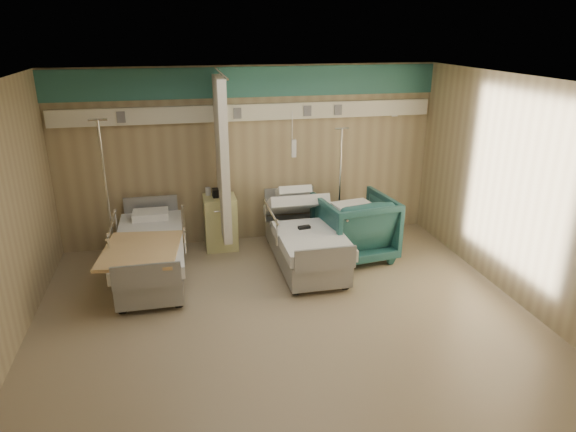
{
  "coord_description": "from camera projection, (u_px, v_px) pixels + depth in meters",
  "views": [
    {
      "loc": [
        -1.13,
        -5.43,
        3.33
      ],
      "look_at": [
        0.19,
        0.6,
        1.05
      ],
      "focal_mm": 32.0,
      "sensor_mm": 36.0,
      "label": 1
    }
  ],
  "objects": [
    {
      "name": "iv_stand_left",
      "position": [
        112.0,
        233.0,
        7.65
      ],
      "size": [
        0.38,
        0.38,
        2.15
      ],
      "rotation": [
        0.0,
        0.0,
        -0.28
      ],
      "color": "silver",
      "rests_on": "ground"
    },
    {
      "name": "room_walls",
      "position": [
        275.0,
        162.0,
        5.94
      ],
      "size": [
        6.04,
        5.04,
        2.82
      ],
      "color": "tan",
      "rests_on": "ground"
    },
    {
      "name": "white_cup",
      "position": [
        208.0,
        191.0,
        8.04
      ],
      "size": [
        0.09,
        0.09,
        0.12
      ],
      "primitive_type": "cylinder",
      "rotation": [
        0.0,
        0.0,
        -0.12
      ],
      "color": "white",
      "rests_on": "bedside_cabinet"
    },
    {
      "name": "bed_right",
      "position": [
        305.0,
        245.0,
        7.56
      ],
      "size": [
        1.0,
        2.16,
        0.63
      ],
      "primitive_type": null,
      "color": "silver",
      "rests_on": "ground"
    },
    {
      "name": "tan_blanket",
      "position": [
        141.0,
        250.0,
        6.56
      ],
      "size": [
        1.07,
        1.28,
        0.04
      ],
      "primitive_type": "cube",
      "rotation": [
        0.0,
        0.0,
        -0.12
      ],
      "color": "tan",
      "rests_on": "bed_left"
    },
    {
      "name": "visitor_armchair",
      "position": [
        354.0,
        227.0,
        7.76
      ],
      "size": [
        1.17,
        1.2,
        0.98
      ],
      "primitive_type": "imported",
      "rotation": [
        0.0,
        0.0,
        3.27
      ],
      "color": "#1F4E4E",
      "rests_on": "ground"
    },
    {
      "name": "ground",
      "position": [
        283.0,
        313.0,
        6.36
      ],
      "size": [
        6.0,
        5.0,
        0.0
      ],
      "primitive_type": "cube",
      "color": "gray",
      "rests_on": "ground"
    },
    {
      "name": "bedside_cabinet",
      "position": [
        221.0,
        222.0,
        8.12
      ],
      "size": [
        0.5,
        0.48,
        0.85
      ],
      "primitive_type": "cube",
      "color": "#D4D184",
      "rests_on": "ground"
    },
    {
      "name": "toiletry_bag",
      "position": [
        220.0,
        193.0,
        7.96
      ],
      "size": [
        0.25,
        0.16,
        0.13
      ],
      "primitive_type": "cube",
      "rotation": [
        0.0,
        0.0,
        0.05
      ],
      "color": "black",
      "rests_on": "bedside_cabinet"
    },
    {
      "name": "waffle_blanket",
      "position": [
        355.0,
        195.0,
        7.53
      ],
      "size": [
        0.65,
        0.59,
        0.06
      ],
      "primitive_type": "cube",
      "rotation": [
        0.0,
        0.0,
        3.31
      ],
      "color": "silver",
      "rests_on": "visitor_armchair"
    },
    {
      "name": "iv_stand_right",
      "position": [
        339.0,
        218.0,
        8.41
      ],
      "size": [
        0.34,
        0.34,
        1.88
      ],
      "rotation": [
        0.0,
        0.0,
        0.19
      ],
      "color": "silver",
      "rests_on": "ground"
    },
    {
      "name": "bed_left",
      "position": [
        151.0,
        258.0,
        7.12
      ],
      "size": [
        1.0,
        2.16,
        0.63
      ],
      "primitive_type": null,
      "color": "silver",
      "rests_on": "ground"
    },
    {
      "name": "call_remote",
      "position": [
        304.0,
        227.0,
        7.31
      ],
      "size": [
        0.18,
        0.1,
        0.04
      ],
      "primitive_type": "cube",
      "rotation": [
        0.0,
        0.0,
        0.14
      ],
      "color": "black",
      "rests_on": "bed_right"
    }
  ]
}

